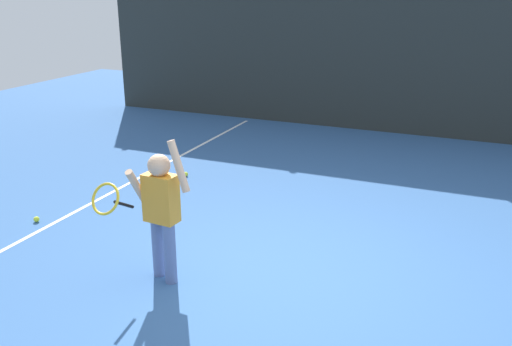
# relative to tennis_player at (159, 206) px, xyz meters

# --- Properties ---
(ground_plane) EXTENTS (20.00, 20.00, 0.00)m
(ground_plane) POSITION_rel_tennis_player_xyz_m (1.13, 0.47, -0.73)
(ground_plane) COLOR #335B93
(court_line_sideline) EXTENTS (0.05, 9.00, 0.00)m
(court_line_sideline) POSITION_rel_tennis_player_xyz_m (-1.83, 1.47, -0.72)
(court_line_sideline) COLOR white
(court_line_sideline) RESTS_ON ground
(back_fence_windscreen) EXTENTS (12.02, 0.08, 3.08)m
(back_fence_windscreen) POSITION_rel_tennis_player_xyz_m (1.13, 6.22, 0.81)
(back_fence_windscreen) COLOR #282D2B
(back_fence_windscreen) RESTS_ON ground
(fence_post_0) EXTENTS (0.09, 0.09, 3.23)m
(fence_post_0) POSITION_rel_tennis_player_xyz_m (-4.72, 6.28, 0.89)
(fence_post_0) COLOR slate
(fence_post_0) RESTS_ON ground
(fence_post_1) EXTENTS (0.09, 0.09, 3.23)m
(fence_post_1) POSITION_rel_tennis_player_xyz_m (-1.80, 6.28, 0.89)
(fence_post_1) COLOR slate
(fence_post_1) RESTS_ON ground
(fence_post_2) EXTENTS (0.09, 0.09, 3.23)m
(fence_post_2) POSITION_rel_tennis_player_xyz_m (1.13, 6.28, 0.89)
(fence_post_2) COLOR slate
(fence_post_2) RESTS_ON ground
(tennis_player) EXTENTS (0.75, 0.57, 1.35)m
(tennis_player) POSITION_rel_tennis_player_xyz_m (0.00, 0.00, 0.00)
(tennis_player) COLOR slate
(tennis_player) RESTS_ON ground
(tennis_ball_1) EXTENTS (0.07, 0.07, 0.07)m
(tennis_ball_1) POSITION_rel_tennis_player_xyz_m (-2.04, 0.54, -0.69)
(tennis_ball_1) COLOR #CCE033
(tennis_ball_1) RESTS_ON ground
(tennis_ball_2) EXTENTS (0.07, 0.07, 0.07)m
(tennis_ball_2) POSITION_rel_tennis_player_xyz_m (-1.26, 2.59, -0.69)
(tennis_ball_2) COLOR #CCE033
(tennis_ball_2) RESTS_ON ground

